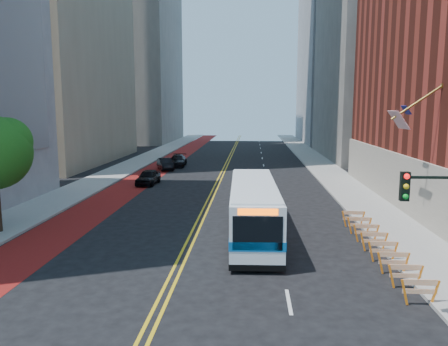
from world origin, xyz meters
TOP-DOWN VIEW (x-y plane):
  - ground at (0.00, 0.00)m, footprint 160.00×160.00m
  - sidewalk_left at (-12.00, 30.00)m, footprint 4.00×140.00m
  - sidewalk_right at (12.00, 30.00)m, footprint 4.00×140.00m
  - bus_lane_paint at (-8.10, 30.00)m, footprint 3.60×140.00m
  - center_line_inner at (-0.18, 30.00)m, footprint 0.14×140.00m
  - center_line_outer at (0.18, 30.00)m, footprint 0.14×140.00m
  - lane_dashes at (4.80, 38.00)m, footprint 0.14×98.20m
  - midrise_right_near at (23.00, 48.00)m, footprint 18.00×26.00m
  - midrise_right_far at (24.00, 78.00)m, footprint 20.00×28.00m
  - construction_barriers at (9.60, 3.42)m, footprint 1.42×10.91m
  - traffic_signal at (9.41, -3.51)m, footprint 2.21×0.34m
  - transit_bus at (3.46, 6.38)m, footprint 2.84×11.52m
  - car_a at (-6.60, 23.01)m, footprint 1.87×4.26m
  - car_b at (-6.97, 33.13)m, footprint 2.88×4.41m
  - car_c at (-6.04, 36.25)m, footprint 2.23×4.99m

SIDE VIEW (x-z plane):
  - ground at x=0.00m, z-range 0.00..0.00m
  - center_line_inner at x=-0.18m, z-range 0.00..0.01m
  - center_line_outer at x=0.18m, z-range 0.00..0.01m
  - bus_lane_paint at x=-8.10m, z-range 0.00..0.01m
  - lane_dashes at x=4.80m, z-range 0.00..0.01m
  - sidewalk_left at x=-12.00m, z-range 0.00..0.15m
  - sidewalk_right at x=12.00m, z-range 0.00..0.15m
  - construction_barriers at x=9.60m, z-range 0.17..1.18m
  - car_b at x=-6.97m, z-range 0.00..1.37m
  - car_c at x=-6.04m, z-range 0.00..1.42m
  - car_a at x=-6.60m, z-range 0.00..1.43m
  - transit_bus at x=3.46m, z-range 0.07..3.22m
  - traffic_signal at x=9.41m, z-range 1.18..6.26m
  - midrise_right_near at x=23.00m, z-range 0.00..40.00m
  - midrise_right_far at x=24.00m, z-range 0.00..55.00m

